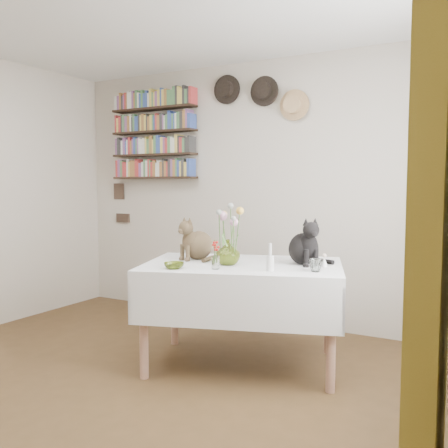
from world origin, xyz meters
The scene contains 15 objects.
room centered at (0.00, 0.00, 1.25)m, with size 4.08×4.58×2.58m.
curtain centered at (1.90, -0.12, 1.15)m, with size 0.12×0.38×2.10m, color brown.
dining_table centered at (0.50, 1.09, 0.57)m, with size 1.63×1.31×0.76m.
tabby_cat centered at (0.10, 1.12, 0.92)m, with size 0.22×0.28×0.33m, color brown, non-canonical shape.
black_cat centered at (0.89, 1.29, 0.93)m, with size 0.23×0.29×0.35m, color black, non-canonical shape.
flower_vase centered at (0.43, 0.98, 0.85)m, with size 0.18×0.18×0.18m, color #A1B53F.
green_bowl centered at (0.19, 0.66, 0.78)m, with size 0.14×0.14×0.04m, color #A1B53F.
drinking_glass centered at (1.07, 1.02, 0.80)m, with size 0.09×0.09×0.09m, color white.
candlestick centered at (0.80, 0.89, 0.82)m, with size 0.05×0.05×0.19m.
berry_jar centered at (0.44, 0.79, 0.86)m, with size 0.06×0.06×0.22m.
porcelain_figurine centered at (1.06, 1.25, 0.80)m, with size 0.05×0.05×0.09m.
flower_bouquet centered at (0.43, 0.99, 1.10)m, with size 0.17×0.13×0.39m.
bookshelf_unit centered at (-1.10, 2.16, 1.84)m, with size 1.00×0.16×0.91m.
wall_hats centered at (0.12, 2.19, 2.17)m, with size 0.98×0.09×0.48m.
wall_art_plaques centered at (-1.63, 2.23, 1.12)m, with size 0.21×0.02×0.44m.
Camera 1 is at (2.13, -2.12, 1.34)m, focal length 40.00 mm.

